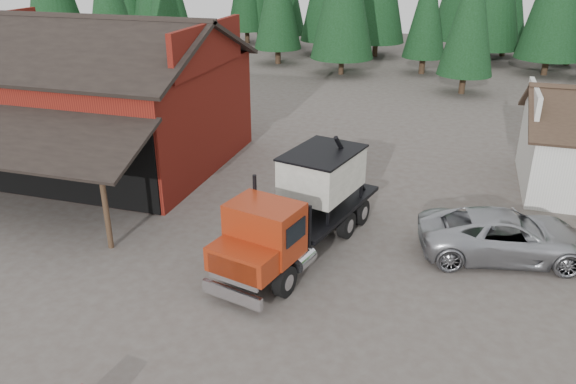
% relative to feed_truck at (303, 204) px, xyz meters
% --- Properties ---
extents(ground, '(120.00, 120.00, 0.00)m').
position_rel_feed_truck_xyz_m(ground, '(-1.08, -4.02, -1.79)').
color(ground, '#4F453E').
rests_on(ground, ground).
extents(red_barn, '(12.80, 13.63, 7.18)m').
position_rel_feed_truck_xyz_m(red_barn, '(-12.08, 5.88, 0.90)').
color(red_barn, maroon).
rests_on(red_barn, ground).
extents(conifer_backdrop, '(76.00, 16.00, 16.00)m').
position_rel_feed_truck_xyz_m(conifer_backdrop, '(-1.08, 37.98, -1.79)').
color(conifer_backdrop, black).
rests_on(conifer_backdrop, ground).
extents(near_pine_b, '(3.96, 3.96, 10.40)m').
position_rel_feed_truck_xyz_m(near_pine_b, '(4.92, 25.98, 4.10)').
color(near_pine_b, '#382619').
rests_on(near_pine_b, ground).
extents(feed_truck, '(4.19, 8.77, 3.83)m').
position_rel_feed_truck_xyz_m(feed_truck, '(0.00, 0.00, 0.00)').
color(feed_truck, black).
rests_on(feed_truck, ground).
extents(silver_car, '(6.40, 3.92, 1.65)m').
position_rel_feed_truck_xyz_m(silver_car, '(6.92, 1.63, -0.96)').
color(silver_car, '#A5A7AD').
rests_on(silver_car, ground).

